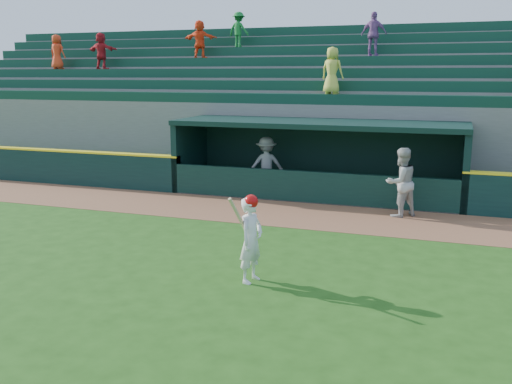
{
  "coord_description": "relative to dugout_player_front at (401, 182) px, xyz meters",
  "views": [
    {
      "loc": [
        4.24,
        -10.49,
        3.96
      ],
      "look_at": [
        0.0,
        1.6,
        1.3
      ],
      "focal_mm": 40.0,
      "sensor_mm": 36.0,
      "label": 1
    }
  ],
  "objects": [
    {
      "name": "stands",
      "position": [
        -2.88,
        6.9,
        1.42
      ],
      "size": [
        34.5,
        6.28,
        6.52
      ],
      "color": "slate",
      "rests_on": "ground"
    },
    {
      "name": "dugout_player_inside",
      "position": [
        -4.64,
        2.0,
        -0.04
      ],
      "size": [
        1.39,
        1.13,
        1.88
      ],
      "primitive_type": "imported",
      "rotation": [
        0.0,
        0.0,
        3.55
      ],
      "color": "#ABABA6",
      "rests_on": "ground"
    },
    {
      "name": "warning_track",
      "position": [
        -2.88,
        -0.76,
        -0.97
      ],
      "size": [
        40.0,
        3.0,
        0.01
      ],
      "primitive_type": "cube",
      "color": "brown",
      "rests_on": "ground"
    },
    {
      "name": "dugout",
      "position": [
        -2.88,
        2.34,
        0.38
      ],
      "size": [
        9.4,
        2.8,
        2.46
      ],
      "color": "slate",
      "rests_on": "ground"
    },
    {
      "name": "dugout_player_front",
      "position": [
        0.0,
        0.0,
        0.0
      ],
      "size": [
        1.2,
        1.19,
        1.96
      ],
      "primitive_type": "imported",
      "rotation": [
        0.0,
        0.0,
        3.89
      ],
      "color": "#AAAAA5",
      "rests_on": "ground"
    },
    {
      "name": "ground",
      "position": [
        -2.88,
        -5.66,
        -0.98
      ],
      "size": [
        120.0,
        120.0,
        0.0
      ],
      "primitive_type": "plane",
      "color": "#204C13",
      "rests_on": "ground"
    },
    {
      "name": "batter_at_plate",
      "position": [
        -2.21,
        -6.26,
        -0.11
      ],
      "size": [
        0.56,
        0.81,
        1.74
      ],
      "color": "white",
      "rests_on": "ground"
    }
  ]
}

